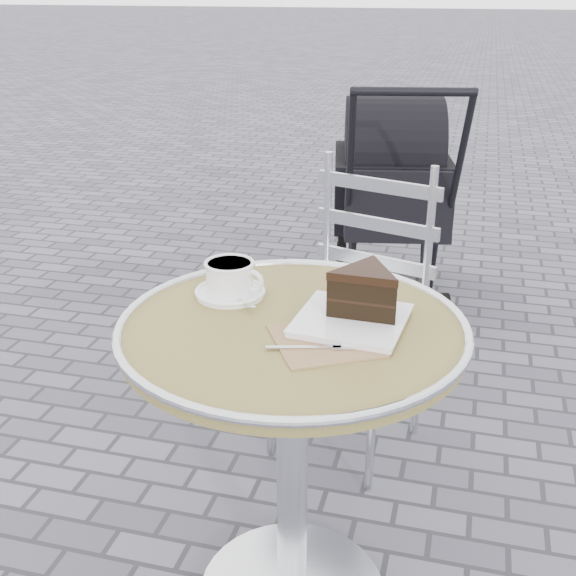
% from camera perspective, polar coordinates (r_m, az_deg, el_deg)
% --- Properties ---
extents(cafe_table, '(0.72, 0.72, 0.74)m').
position_cam_1_polar(cafe_table, '(1.54, 0.36, -8.40)').
color(cafe_table, silver).
rests_on(cafe_table, ground).
extents(cappuccino_set, '(0.16, 0.16, 0.08)m').
position_cam_1_polar(cappuccino_set, '(1.59, -4.56, 0.58)').
color(cappuccino_set, white).
rests_on(cappuccino_set, cafe_table).
extents(cake_plate_set, '(0.30, 0.35, 0.11)m').
position_cam_1_polar(cake_plate_set, '(1.46, 5.81, -0.81)').
color(cake_plate_set, '#946F51').
rests_on(cake_plate_set, cafe_table).
extents(bistro_chair, '(0.50, 0.50, 0.89)m').
position_cam_1_polar(bistro_chair, '(2.20, 5.99, 1.06)').
color(bistro_chair, silver).
rests_on(bistro_chair, ground).
extents(baby_stroller, '(0.64, 1.07, 1.04)m').
position_cam_1_polar(baby_stroller, '(3.26, 8.18, 6.81)').
color(baby_stroller, black).
rests_on(baby_stroller, ground).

